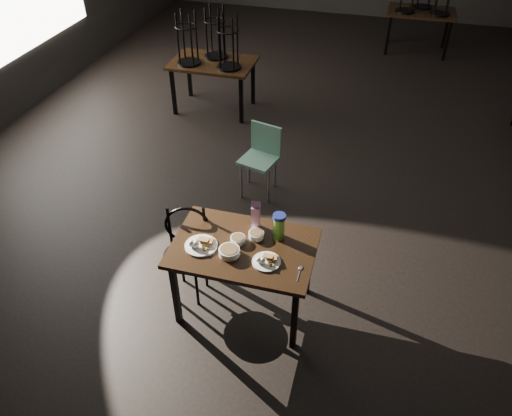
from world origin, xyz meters
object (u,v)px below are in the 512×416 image
(water_bottle, at_px, (279,226))
(bentwood_chair, at_px, (187,246))
(juice_carton, at_px, (256,216))
(school_chair, at_px, (261,153))
(main_table, at_px, (244,253))

(water_bottle, xyz_separation_m, bentwood_chair, (-0.82, -0.10, -0.35))
(juice_carton, relative_size, water_bottle, 1.20)
(juice_carton, relative_size, school_chair, 0.35)
(bentwood_chair, bearing_deg, main_table, -24.15)
(bentwood_chair, xyz_separation_m, school_chair, (0.24, 1.72, -0.03))
(water_bottle, relative_size, bentwood_chair, 0.27)
(water_bottle, distance_m, school_chair, 1.76)
(main_table, distance_m, juice_carton, 0.34)
(juice_carton, distance_m, water_bottle, 0.23)
(bentwood_chair, bearing_deg, water_bottle, -8.16)
(bentwood_chair, distance_m, school_chair, 1.74)
(main_table, xyz_separation_m, juice_carton, (0.04, 0.26, 0.21))
(water_bottle, xyz_separation_m, school_chair, (-0.57, 1.62, -0.37))
(juice_carton, xyz_separation_m, bentwood_chair, (-0.59, -0.17, -0.36))
(juice_carton, bearing_deg, bentwood_chair, -164.31)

